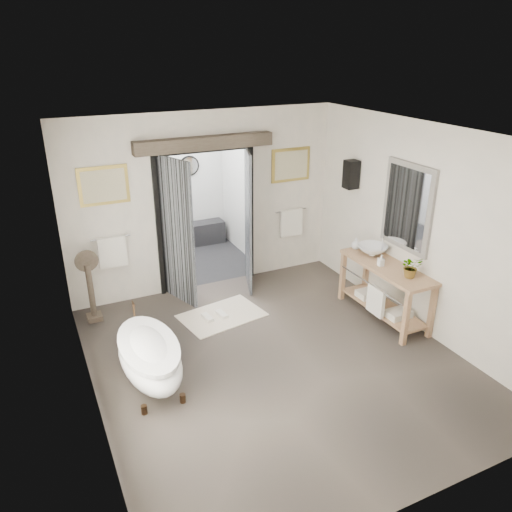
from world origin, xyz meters
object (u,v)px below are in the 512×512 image
object	(u,v)px
vanity	(384,287)
basin	(372,250)
rug	(222,315)
clawfoot_tub	(149,356)

from	to	relation	value
vanity	basin	distance (m)	0.60
vanity	rug	size ratio (longest dim) A/B	1.33
vanity	rug	xyz separation A→B (m)	(-2.16, 1.07, -0.50)
clawfoot_tub	basin	world-z (taller)	basin
rug	basin	distance (m)	2.49
vanity	clawfoot_tub	bearing A→B (deg)	-179.44
clawfoot_tub	vanity	xyz separation A→B (m)	(3.53, 0.03, 0.14)
vanity	rug	world-z (taller)	vanity
basin	rug	bearing A→B (deg)	163.01
rug	basin	bearing A→B (deg)	-16.42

